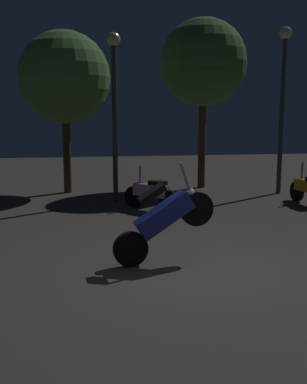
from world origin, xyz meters
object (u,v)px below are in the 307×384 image
at_px(streetlamp_near, 283,89).
at_px(streetlamp_far, 114,95).
at_px(motorcycle_pink_parked_right, 151,193).
at_px(motorcycle_blue_foreground, 164,218).

relative_size(streetlamp_near, streetlamp_far, 1.09).
height_order(motorcycle_pink_parked_right, streetlamp_near, streetlamp_near).
bearing_deg(motorcycle_blue_foreground, streetlamp_near, 44.91).
bearing_deg(streetlamp_near, motorcycle_pink_parked_right, -156.53).
distance_m(motorcycle_blue_foreground, streetlamp_far, 5.94).
distance_m(motorcycle_blue_foreground, motorcycle_pink_parked_right, 4.19).
bearing_deg(streetlamp_near, streetlamp_far, -174.55).
bearing_deg(streetlamp_far, motorcycle_blue_foreground, -86.95).
xyz_separation_m(motorcycle_blue_foreground, streetlamp_far, (-0.29, 5.52, 2.17)).
relative_size(motorcycle_blue_foreground, streetlamp_far, 0.37).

